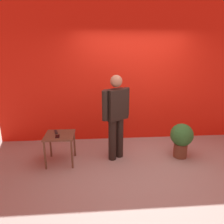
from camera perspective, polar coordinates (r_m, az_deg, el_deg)
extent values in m
plane|color=#9E9991|center=(3.89, 8.82, -15.24)|extent=(12.00, 12.00, 0.00)
cube|color=red|center=(4.82, 5.55, 10.75)|extent=(6.08, 0.12, 3.14)
cylinder|color=black|center=(3.99, 0.10, -7.68)|extent=(0.21, 0.21, 0.80)
cylinder|color=black|center=(4.11, 2.06, -7.01)|extent=(0.21, 0.21, 0.80)
cube|color=black|center=(3.83, 1.14, 2.11)|extent=(0.48, 0.43, 0.57)
cube|color=silver|center=(3.91, 0.04, 2.81)|extent=(0.11, 0.08, 0.48)
cube|color=#384C99|center=(3.92, -0.03, 2.59)|extent=(0.04, 0.03, 0.43)
cylinder|color=black|center=(3.66, -1.96, 1.68)|extent=(0.15, 0.15, 0.54)
cylinder|color=black|center=(4.00, 3.98, 2.89)|extent=(0.15, 0.15, 0.54)
sphere|color=#A87A5B|center=(3.75, 1.18, 8.46)|extent=(0.22, 0.22, 0.22)
cube|color=brown|center=(3.95, -14.17, -6.19)|extent=(0.53, 0.53, 0.03)
cylinder|color=brown|center=(3.90, -17.91, -11.29)|extent=(0.04, 0.04, 0.53)
cylinder|color=brown|center=(3.82, -10.92, -11.39)|extent=(0.04, 0.04, 0.53)
cylinder|color=brown|center=(4.32, -16.52, -8.48)|extent=(0.04, 0.04, 0.53)
cylinder|color=brown|center=(4.24, -10.24, -8.49)|extent=(0.04, 0.04, 0.53)
cube|color=black|center=(3.86, -14.71, -6.46)|extent=(0.09, 0.15, 0.01)
cube|color=black|center=(4.05, -15.09, -5.30)|extent=(0.09, 0.18, 0.02)
cylinder|color=brown|center=(4.41, 18.19, -9.90)|extent=(0.26, 0.26, 0.28)
sphere|color=#2D7233|center=(4.28, 18.57, -5.94)|extent=(0.44, 0.44, 0.44)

